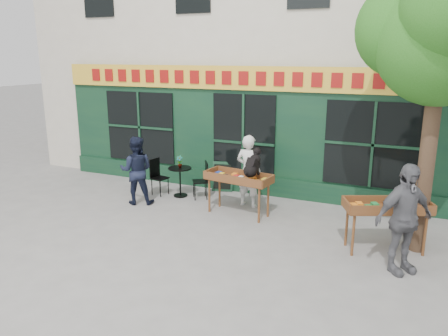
{
  "coord_description": "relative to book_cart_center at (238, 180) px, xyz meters",
  "views": [
    {
      "loc": [
        4.02,
        -8.11,
        3.57
      ],
      "look_at": [
        0.24,
        0.5,
        1.12
      ],
      "focal_mm": 35.0,
      "sensor_mm": 36.0,
      "label": 1
    }
  ],
  "objects": [
    {
      "name": "bistro_chair_left",
      "position": [
        -2.51,
        0.55,
        -0.26
      ],
      "size": [
        0.43,
        0.42,
        0.95
      ],
      "rotation": [
        0.0,
        0.0,
        1.38
      ],
      "color": "black",
      "rests_on": "ground"
    },
    {
      "name": "chalkboard",
      "position": [
        -1.05,
        1.49,
        -0.42
      ],
      "size": [
        0.59,
        0.32,
        0.79
      ],
      "rotation": [
        0.0,
        0.0,
        0.25
      ],
      "color": "black",
      "rests_on": "ground"
    },
    {
      "name": "woman",
      "position": [
        0.0,
        0.65,
        0.05
      ],
      "size": [
        0.69,
        0.51,
        1.75
      ],
      "primitive_type": "imported",
      "rotation": [
        0.0,
        0.0,
        2.99
      ],
      "color": "silver",
      "rests_on": "ground"
    },
    {
      "name": "man_left",
      "position": [
        -2.57,
        -0.27,
        0.02
      ],
      "size": [
        1.0,
        0.91,
        1.68
      ],
      "primitive_type": "imported",
      "rotation": [
        0.0,
        0.0,
        3.56
      ],
      "color": "black",
      "rests_on": "ground"
    },
    {
      "name": "book_cart_center",
      "position": [
        0.0,
        0.0,
        0.0
      ],
      "size": [
        1.57,
        0.83,
        0.99
      ],
      "rotation": [
        0.0,
        0.0,
        -0.15
      ],
      "color": "brown",
      "rests_on": "ground"
    },
    {
      "name": "ground",
      "position": [
        -0.51,
        -0.7,
        -0.82
      ],
      "size": [
        80.0,
        80.0,
        0.0
      ],
      "primitive_type": "plane",
      "color": "slate",
      "rests_on": "ground"
    },
    {
      "name": "dog",
      "position": [
        0.35,
        -0.05,
        0.47
      ],
      "size": [
        0.42,
        0.64,
        0.6
      ],
      "primitive_type": null,
      "rotation": [
        0.0,
        0.0,
        -0.15
      ],
      "color": "black",
      "rests_on": "book_cart_center"
    },
    {
      "name": "book_cart_right",
      "position": [
        3.22,
        -0.69,
        0.0
      ],
      "size": [
        1.62,
        1.16,
        0.99
      ],
      "rotation": [
        0.0,
        0.0,
        0.41
      ],
      "color": "brown",
      "rests_on": "ground"
    },
    {
      "name": "bistro_table",
      "position": [
        -1.87,
        0.63,
        -0.28
      ],
      "size": [
        0.6,
        0.6,
        0.76
      ],
      "color": "black",
      "rests_on": "ground"
    },
    {
      "name": "man_right",
      "position": [
        3.52,
        -1.44,
        0.12
      ],
      "size": [
        1.12,
        1.09,
        1.89
      ],
      "primitive_type": "imported",
      "rotation": [
        0.0,
        0.0,
        0.76
      ],
      "color": "#56565B",
      "rests_on": "ground"
    },
    {
      "name": "building",
      "position": [
        -0.51,
        5.27,
        4.15
      ],
      "size": [
        14.0,
        7.26,
        10.0
      ],
      "color": "beige",
      "rests_on": "ground"
    },
    {
      "name": "street_tree",
      "position": [
        3.83,
        -0.34,
        3.29
      ],
      "size": [
        3.05,
        2.9,
        5.6
      ],
      "color": "#382619",
      "rests_on": "ground"
    },
    {
      "name": "bistro_chair_right",
      "position": [
        -1.25,
        0.73,
        -0.26
      ],
      "size": [
        0.5,
        0.5,
        0.95
      ],
      "rotation": [
        0.0,
        0.0,
        -0.98
      ],
      "color": "black",
      "rests_on": "ground"
    },
    {
      "name": "potted_plant",
      "position": [
        -1.87,
        0.63,
        0.1
      ],
      "size": [
        0.18,
        0.12,
        0.32
      ],
      "primitive_type": "imported",
      "rotation": [
        0.0,
        0.0,
        0.07
      ],
      "color": "gray",
      "rests_on": "bistro_table"
    }
  ]
}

